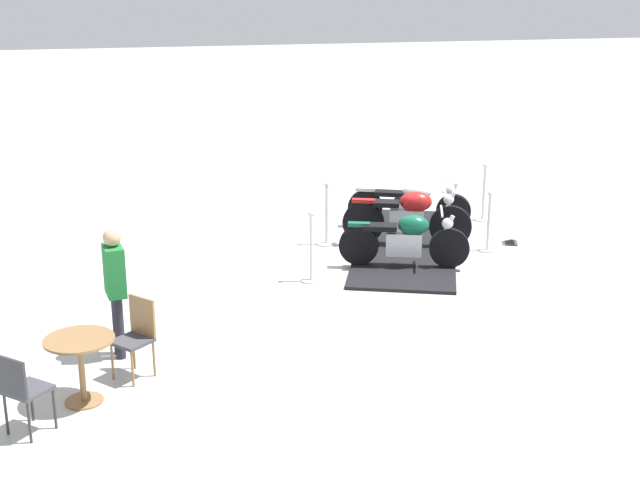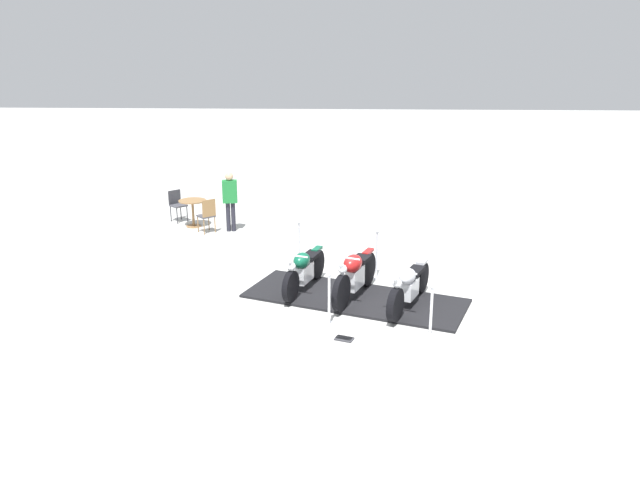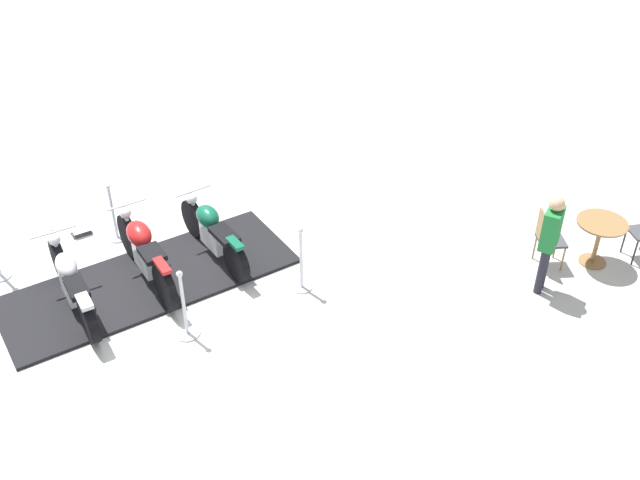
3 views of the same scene
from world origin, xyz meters
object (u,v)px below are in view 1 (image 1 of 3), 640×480
stanchion_right_mid (488,231)px  cafe_chair_near_table (22,388)px  stanchion_left_front (311,258)px  stanchion_left_mid (326,226)px  info_placard (511,240)px  motorcycle_maroon (409,216)px  cafe_chair_across_table (136,333)px  motorcycle_forest (406,239)px  cafe_table (80,354)px  bystander_person (115,281)px  motorcycle_chrome (410,204)px  stanchion_right_rear (483,202)px

stanchion_right_mid → cafe_chair_near_table: stanchion_right_mid is taller
stanchion_left_front → cafe_chair_near_table: stanchion_left_front is taller
stanchion_left_mid → info_placard: stanchion_left_mid is taller
info_placard → motorcycle_maroon: bearing=-75.3°
stanchion_right_mid → cafe_chair_across_table: (3.54, -5.95, 0.20)m
motorcycle_forest → motorcycle_maroon: bearing=87.6°
cafe_table → bystander_person: bystander_person is taller
motorcycle_chrome → cafe_table: size_ratio=2.75×
motorcycle_maroon → bystander_person: (3.40, -4.89, 0.42)m
stanchion_left_front → cafe_table: stanchion_left_front is taller
motorcycle_chrome → bystander_person: size_ratio=1.29×
stanchion_right_mid → info_placard: size_ratio=2.82×
motorcycle_forest → cafe_chair_near_table: size_ratio=2.21×
motorcycle_maroon → bystander_person: 5.97m
motorcycle_chrome → stanchion_right_mid: size_ratio=2.03×
motorcycle_maroon → stanchion_right_mid: bearing=0.8°
motorcycle_chrome → stanchion_left_front: (2.33, -2.37, -0.11)m
motorcycle_chrome → stanchion_right_mid: 1.77m
stanchion_right_rear → cafe_table: 9.30m
stanchion_right_mid → bystander_person: size_ratio=0.63×
stanchion_right_rear → cafe_table: bearing=-51.0°
motorcycle_maroon → cafe_table: motorcycle_maroon is taller
stanchion_right_rear → stanchion_left_front: 4.69m
motorcycle_forest → motorcycle_maroon: motorcycle_maroon is taller
stanchion_right_rear → stanchion_left_front: stanchion_left_front is taller
stanchion_left_front → stanchion_right_mid: 3.35m
stanchion_left_front → stanchion_left_mid: 1.89m
motorcycle_maroon → motorcycle_chrome: 1.13m
stanchion_left_mid → info_placard: (0.68, 3.17, -0.27)m
motorcycle_maroon → stanchion_right_mid: 1.36m
cafe_table → cafe_chair_near_table: bearing=-43.1°
motorcycle_chrome → cafe_chair_near_table: motorcycle_chrome is taller
info_placard → cafe_table: cafe_table is taller
stanchion_right_rear → bystander_person: size_ratio=0.67×
motorcycle_chrome → cafe_chair_across_table: (5.06, -5.06, 0.06)m
stanchion_right_rear → info_placard: 1.52m
stanchion_right_mid → cafe_table: (4.09, -6.56, 0.23)m
motorcycle_forest → cafe_table: (3.51, -4.90, 0.07)m
stanchion_left_mid → cafe_chair_near_table: bearing=-38.7°
stanchion_right_mid → stanchion_left_front: bearing=-76.1°
stanchion_left_front → cafe_chair_across_table: bearing=-44.6°
motorcycle_chrome → cafe_chair_across_table: motorcycle_chrome is taller
stanchion_left_mid → info_placard: size_ratio=3.01×
stanchion_left_front → motorcycle_chrome: bearing=134.5°
stanchion_left_mid → cafe_chair_near_table: 7.24m
motorcycle_chrome → info_placard: size_ratio=5.72×
cafe_table → stanchion_left_front: bearing=134.7°
cafe_chair_near_table → motorcycle_maroon: bearing=-5.6°
cafe_table → bystander_person: size_ratio=0.47×
stanchion_left_mid → stanchion_right_rear: bearing=103.9°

